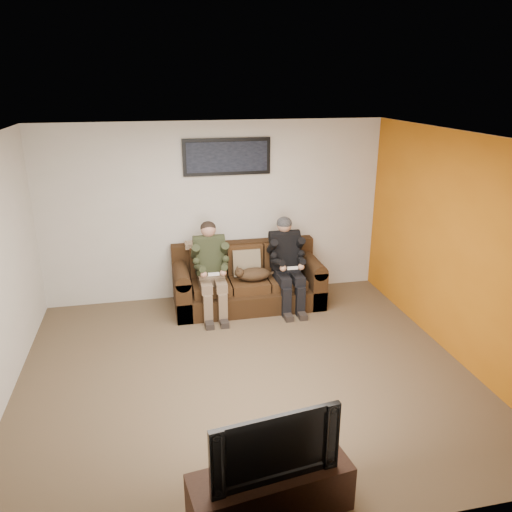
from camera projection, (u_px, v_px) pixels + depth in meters
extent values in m
plane|color=brown|center=(246.00, 372.00, 5.66)|extent=(5.00, 5.00, 0.00)
plane|color=silver|center=(244.00, 138.00, 4.79)|extent=(5.00, 5.00, 0.00)
plane|color=beige|center=(216.00, 212.00, 7.29)|extent=(5.00, 0.00, 5.00)
plane|color=beige|center=(313.00, 386.00, 3.15)|extent=(5.00, 0.00, 5.00)
plane|color=beige|center=(459.00, 248.00, 5.72)|extent=(0.00, 4.50, 4.50)
plane|color=#BE6913|center=(458.00, 248.00, 5.71)|extent=(0.00, 4.50, 4.50)
cube|color=black|center=(248.00, 296.00, 7.29)|extent=(2.12, 0.92, 0.29)
cube|color=black|center=(243.00, 259.00, 7.48)|extent=(2.12, 0.19, 0.58)
cube|color=black|center=(182.00, 292.00, 7.06)|extent=(0.21, 0.92, 0.58)
cube|color=black|center=(311.00, 281.00, 7.44)|extent=(0.21, 0.92, 0.58)
cylinder|color=black|center=(181.00, 273.00, 6.96)|extent=(0.21, 0.92, 0.21)
cylinder|color=black|center=(311.00, 263.00, 7.34)|extent=(0.21, 0.92, 0.21)
cube|color=#402713|center=(211.00, 287.00, 7.07)|extent=(0.53, 0.58, 0.13)
cube|color=#402713|center=(208.00, 262.00, 7.23)|extent=(0.53, 0.13, 0.42)
cube|color=#402713|center=(249.00, 283.00, 7.18)|extent=(0.53, 0.58, 0.13)
cube|color=#402713|center=(245.00, 259.00, 7.34)|extent=(0.53, 0.13, 0.42)
cube|color=#402713|center=(285.00, 280.00, 7.29)|extent=(0.53, 0.58, 0.13)
cube|color=#402713|center=(281.00, 256.00, 7.45)|extent=(0.53, 0.13, 0.42)
cube|color=#7E6D52|center=(246.00, 263.00, 7.24)|extent=(0.40, 0.19, 0.40)
cube|color=#BDA98B|center=(200.00, 244.00, 7.24)|extent=(0.43, 0.21, 0.08)
cube|color=brown|center=(211.00, 278.00, 7.00)|extent=(0.36, 0.30, 0.14)
cube|color=#292E1C|center=(209.00, 256.00, 6.99)|extent=(0.40, 0.30, 0.53)
cylinder|color=#292E1C|center=(209.00, 241.00, 6.94)|extent=(0.44, 0.18, 0.18)
sphere|color=#A5735E|center=(208.00, 230.00, 6.90)|extent=(0.21, 0.21, 0.21)
cube|color=brown|center=(206.00, 285.00, 6.80)|extent=(0.15, 0.42, 0.13)
cube|color=brown|center=(220.00, 284.00, 6.84)|extent=(0.15, 0.42, 0.13)
cube|color=brown|center=(208.00, 309.00, 6.70)|extent=(0.12, 0.13, 0.42)
cube|color=brown|center=(223.00, 308.00, 6.74)|extent=(0.12, 0.13, 0.42)
cube|color=black|center=(209.00, 323.00, 6.69)|extent=(0.11, 0.26, 0.08)
cube|color=black|center=(224.00, 322.00, 6.73)|extent=(0.11, 0.26, 0.08)
cylinder|color=#292E1C|center=(195.00, 252.00, 6.85)|extent=(0.11, 0.30, 0.28)
cylinder|color=#292E1C|center=(224.00, 250.00, 6.93)|extent=(0.11, 0.30, 0.28)
cylinder|color=#292E1C|center=(200.00, 268.00, 6.71)|extent=(0.14, 0.32, 0.15)
cylinder|color=#292E1C|center=(225.00, 266.00, 6.78)|extent=(0.14, 0.32, 0.15)
sphere|color=#A5735E|center=(204.00, 274.00, 6.62)|extent=(0.09, 0.09, 0.09)
sphere|color=#A5735E|center=(223.00, 273.00, 6.67)|extent=(0.09, 0.09, 0.09)
cube|color=white|center=(214.00, 274.00, 6.63)|extent=(0.15, 0.04, 0.03)
ellipsoid|color=black|center=(208.00, 227.00, 6.91)|extent=(0.22, 0.22, 0.17)
cube|color=black|center=(286.00, 272.00, 7.21)|extent=(0.36, 0.30, 0.14)
cube|color=black|center=(284.00, 251.00, 7.21)|extent=(0.40, 0.30, 0.53)
cylinder|color=black|center=(284.00, 236.00, 7.15)|extent=(0.44, 0.18, 0.18)
sphere|color=#AA7A5F|center=(284.00, 225.00, 7.12)|extent=(0.21, 0.21, 0.21)
cube|color=black|center=(283.00, 279.00, 7.01)|extent=(0.15, 0.42, 0.13)
cube|color=black|center=(296.00, 277.00, 7.05)|extent=(0.15, 0.42, 0.13)
cube|color=black|center=(286.00, 302.00, 6.92)|extent=(0.12, 0.13, 0.42)
cube|color=black|center=(300.00, 301.00, 6.96)|extent=(0.12, 0.13, 0.42)
cube|color=black|center=(287.00, 316.00, 6.90)|extent=(0.11, 0.26, 0.08)
cube|color=black|center=(301.00, 314.00, 6.94)|extent=(0.11, 0.26, 0.08)
cylinder|color=black|center=(272.00, 246.00, 7.07)|extent=(0.11, 0.30, 0.28)
cylinder|color=black|center=(299.00, 245.00, 7.15)|extent=(0.11, 0.30, 0.28)
cylinder|color=black|center=(278.00, 262.00, 6.93)|extent=(0.14, 0.32, 0.15)
cylinder|color=black|center=(302.00, 260.00, 6.99)|extent=(0.14, 0.32, 0.15)
sphere|color=#AA7A5F|center=(283.00, 268.00, 6.84)|extent=(0.09, 0.09, 0.09)
sphere|color=#AA7A5F|center=(301.00, 267.00, 6.89)|extent=(0.09, 0.09, 0.09)
cube|color=white|center=(293.00, 268.00, 6.85)|extent=(0.15, 0.04, 0.03)
ellipsoid|color=black|center=(284.00, 223.00, 7.11)|extent=(0.22, 0.22, 0.19)
ellipsoid|color=#4A321D|center=(254.00, 274.00, 7.07)|extent=(0.47, 0.26, 0.19)
sphere|color=#4A321D|center=(239.00, 273.00, 6.98)|extent=(0.14, 0.14, 0.14)
cone|color=#4A321D|center=(238.00, 269.00, 6.92)|extent=(0.04, 0.04, 0.04)
cone|color=#4A321D|center=(237.00, 267.00, 6.99)|extent=(0.04, 0.04, 0.04)
cylinder|color=#4A321D|center=(270.00, 274.00, 7.18)|extent=(0.26, 0.13, 0.08)
cube|color=black|center=(227.00, 157.00, 7.03)|extent=(1.25, 0.04, 0.52)
cube|color=black|center=(227.00, 157.00, 7.01)|extent=(1.15, 0.01, 0.42)
cube|color=black|center=(271.00, 492.00, 3.76)|extent=(1.28, 0.56, 0.39)
imported|color=black|center=(271.00, 441.00, 3.60)|extent=(0.99, 0.26, 0.56)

